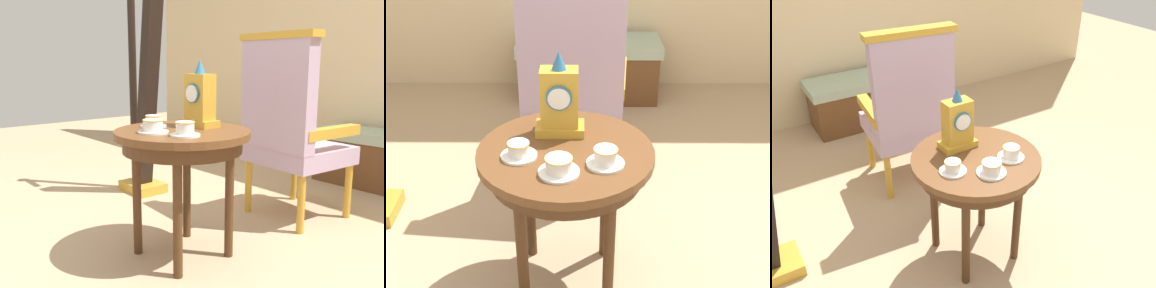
{
  "view_description": "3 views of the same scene",
  "coord_description": "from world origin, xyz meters",
  "views": [
    {
      "loc": [
        1.53,
        -1.24,
        0.98
      ],
      "look_at": [
        -0.11,
        0.17,
        0.55
      ],
      "focal_mm": 39.4,
      "sensor_mm": 36.0,
      "label": 1
    },
    {
      "loc": [
        0.03,
        -1.61,
        1.62
      ],
      "look_at": [
        0.02,
        0.15,
        0.61
      ],
      "focal_mm": 48.03,
      "sensor_mm": 36.0,
      "label": 2
    },
    {
      "loc": [
        -1.04,
        -1.44,
        1.78
      ],
      "look_at": [
        -0.01,
        0.18,
        0.65
      ],
      "focal_mm": 38.88,
      "sensor_mm": 36.0,
      "label": 3
    }
  ],
  "objects": [
    {
      "name": "teacup_left",
      "position": [
        -0.2,
        -0.02,
        0.68
      ],
      "size": [
        0.13,
        0.13,
        0.06
      ],
      "color": "white",
      "rests_on": "side_table"
    },
    {
      "name": "side_table",
      "position": [
        -0.03,
        0.04,
        0.57
      ],
      "size": [
        0.67,
        0.67,
        0.65
      ],
      "color": "brown",
      "rests_on": "ground"
    },
    {
      "name": "window_bench",
      "position": [
        0.08,
        1.95,
        0.22
      ],
      "size": [
        1.03,
        0.4,
        0.44
      ],
      "color": "#9EB299",
      "rests_on": "ground"
    },
    {
      "name": "teacup_right",
      "position": [
        -0.05,
        -0.12,
        0.68
      ],
      "size": [
        0.15,
        0.15,
        0.06
      ],
      "color": "white",
      "rests_on": "side_table"
    },
    {
      "name": "teacup_center",
      "position": [
        0.12,
        -0.07,
        0.68
      ],
      "size": [
        0.14,
        0.14,
        0.07
      ],
      "color": "white",
      "rests_on": "side_table"
    },
    {
      "name": "armchair",
      "position": [
        -0.01,
        0.86,
        0.59
      ],
      "size": [
        0.59,
        0.58,
        1.14
      ],
      "color": "#B299B7",
      "rests_on": "ground"
    },
    {
      "name": "mantel_clock",
      "position": [
        -0.05,
        0.17,
        0.78
      ],
      "size": [
        0.19,
        0.11,
        0.34
      ],
      "color": "gold",
      "rests_on": "side_table"
    },
    {
      "name": "ground_plane",
      "position": [
        0.0,
        0.0,
        0.0
      ],
      "size": [
        10.0,
        10.0,
        0.0
      ],
      "primitive_type": "plane",
      "color": "tan"
    }
  ]
}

